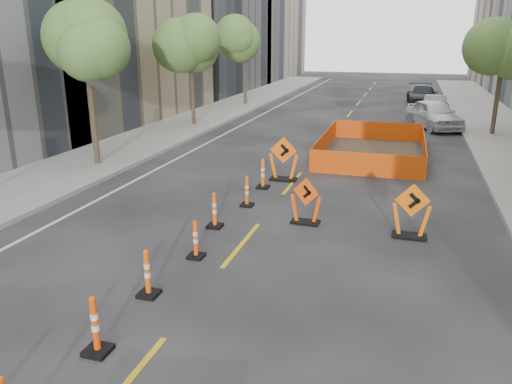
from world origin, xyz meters
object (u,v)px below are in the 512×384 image
(channelizer_5, at_px, (215,210))
(chevron_sign_left, at_px, (284,159))
(channelizer_4, at_px, (196,239))
(chevron_sign_center, at_px, (306,201))
(channelizer_2, at_px, (95,325))
(channelizer_3, at_px, (147,273))
(channelizer_6, at_px, (247,191))
(channelizer_7, at_px, (263,174))
(chevron_sign_right, at_px, (412,211))
(parked_car_near, at_px, (434,114))
(parked_car_far, at_px, (422,95))
(parked_car_mid, at_px, (434,106))

(channelizer_5, bearing_deg, chevron_sign_left, 82.53)
(channelizer_4, xyz_separation_m, chevron_sign_center, (2.12, 3.13, 0.21))
(channelizer_2, distance_m, channelizer_5, 6.14)
(channelizer_5, bearing_deg, channelizer_3, -88.58)
(chevron_sign_left, bearing_deg, channelizer_6, -96.85)
(channelizer_5, height_order, chevron_sign_center, chevron_sign_center)
(channelizer_2, bearing_deg, channelizer_7, 89.86)
(channelizer_7, height_order, chevron_sign_center, chevron_sign_center)
(channelizer_2, distance_m, channelizer_6, 8.18)
(channelizer_3, relative_size, channelizer_6, 1.07)
(chevron_sign_right, bearing_deg, chevron_sign_left, 128.74)
(channelizer_7, relative_size, chevron_sign_left, 0.65)
(channelizer_6, bearing_deg, channelizer_5, -98.57)
(channelizer_7, relative_size, parked_car_near, 0.22)
(channelizer_6, xyz_separation_m, chevron_sign_center, (2.11, -0.96, 0.20))
(channelizer_3, distance_m, channelizer_4, 2.06)
(channelizer_3, bearing_deg, channelizer_7, 88.96)
(channelizer_4, xyz_separation_m, chevron_sign_left, (0.40, 7.38, 0.35))
(channelizer_3, bearing_deg, parked_car_near, 74.27)
(channelizer_2, height_order, parked_car_near, parked_car_near)
(channelizer_4, bearing_deg, channelizer_2, -91.10)
(channelizer_2, relative_size, channelizer_3, 1.03)
(channelizer_3, bearing_deg, chevron_sign_left, 86.37)
(parked_car_near, bearing_deg, chevron_sign_left, -136.07)
(channelizer_3, height_order, channelizer_4, channelizer_3)
(channelizer_6, height_order, channelizer_7, channelizer_7)
(parked_car_far, bearing_deg, parked_car_near, -91.28)
(channelizer_2, xyz_separation_m, channelizer_5, (-0.22, 6.14, -0.03))
(parked_car_near, bearing_deg, channelizer_7, -135.77)
(channelizer_2, bearing_deg, chevron_sign_left, 87.63)
(channelizer_3, bearing_deg, chevron_sign_center, 65.86)
(chevron_sign_left, bearing_deg, channelizer_3, -93.69)
(channelizer_4, relative_size, chevron_sign_left, 0.59)
(channelizer_4, xyz_separation_m, channelizer_6, (0.00, 4.09, 0.01))
(chevron_sign_right, bearing_deg, channelizer_3, -144.08)
(parked_car_near, bearing_deg, channelizer_4, -129.22)
(chevron_sign_left, distance_m, chevron_sign_center, 4.59)
(channelizer_3, xyz_separation_m, channelizer_6, (0.21, 6.14, -0.03))
(parked_car_near, bearing_deg, channelizer_3, -128.27)
(channelizer_6, xyz_separation_m, chevron_sign_right, (5.04, -1.18, 0.27))
(chevron_sign_center, distance_m, parked_car_far, 28.46)
(channelizer_3, bearing_deg, channelizer_5, 91.42)
(channelizer_2, xyz_separation_m, chevron_sign_left, (0.47, 11.47, 0.29))
(chevron_sign_center, bearing_deg, chevron_sign_left, 132.97)
(channelizer_2, distance_m, chevron_sign_right, 8.68)
(channelizer_5, relative_size, parked_car_far, 0.20)
(parked_car_mid, bearing_deg, channelizer_5, -100.60)
(channelizer_2, relative_size, chevron_sign_center, 0.79)
(parked_car_mid, height_order, parked_car_far, parked_car_far)
(chevron_sign_center, height_order, parked_car_near, parked_car_near)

